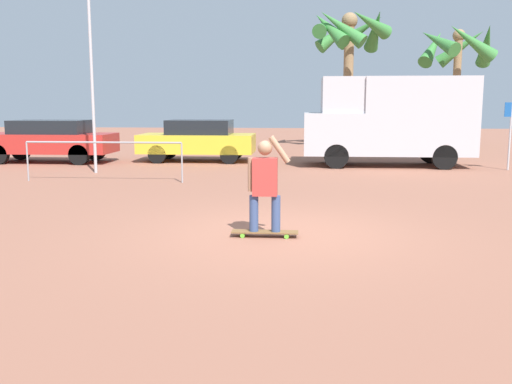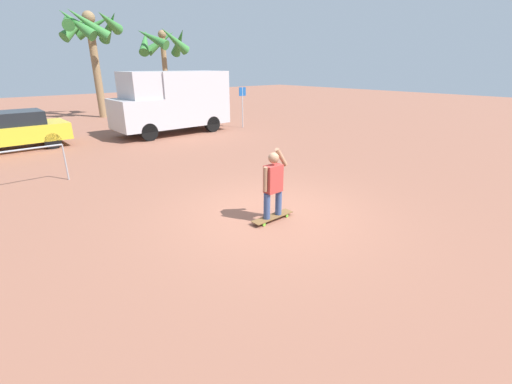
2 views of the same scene
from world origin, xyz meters
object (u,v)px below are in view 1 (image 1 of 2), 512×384
object	(u,v)px
palm_tree_near_van	(458,49)
flagpole	(93,32)
skateboard	(265,232)
parked_car_yellow	(198,140)
parked_car_red	(49,140)
palm_tree_center_background	(348,36)
person_skateboarder	(265,181)
street_sign	(511,126)
camper_van	(391,118)

from	to	relation	value
palm_tree_near_van	flagpole	world-z (taller)	flagpole
skateboard	parked_car_yellow	size ratio (longest dim) A/B	0.26
parked_car_red	flagpole	distance (m)	5.24
parked_car_red	palm_tree_center_background	distance (m)	14.26
parked_car_yellow	person_skateboarder	bearing A→B (deg)	-74.68
person_skateboarder	street_sign	bearing A→B (deg)	54.07
person_skateboarder	palm_tree_center_background	world-z (taller)	palm_tree_center_background
flagpole	street_sign	distance (m)	12.97
parked_car_yellow	palm_tree_center_background	bearing A→B (deg)	50.84
skateboard	parked_car_yellow	bearing A→B (deg)	105.33
person_skateboarder	palm_tree_near_van	xyz separation A→B (m)	(7.91, 19.92, 3.76)
skateboard	parked_car_yellow	distance (m)	12.07
person_skateboarder	palm_tree_near_van	distance (m)	21.76
skateboard	person_skateboarder	size ratio (longest dim) A/B	0.70
palm_tree_near_van	flagpole	distance (m)	18.04
street_sign	palm_tree_near_van	bearing A→B (deg)	85.01
palm_tree_center_background	palm_tree_near_van	bearing A→B (deg)	12.36
person_skateboarder	street_sign	distance (m)	11.95
parked_car_red	parked_car_yellow	bearing A→B (deg)	8.67
skateboard	parked_car_red	world-z (taller)	parked_car_red
camper_van	palm_tree_center_background	xyz separation A→B (m)	(-0.85, 8.10, 3.59)
flagpole	street_sign	xyz separation A→B (m)	(12.56, 1.75, -2.75)
parked_car_yellow	palm_tree_near_van	world-z (taller)	palm_tree_near_van
camper_van	flagpole	distance (m)	9.78
skateboard	person_skateboarder	distance (m)	0.81
camper_van	parked_car_yellow	world-z (taller)	camper_van
skateboard	camper_van	xyz separation A→B (m)	(3.48, 10.66, 1.51)
skateboard	street_sign	size ratio (longest dim) A/B	0.50
palm_tree_center_background	camper_van	bearing A→B (deg)	-83.99
skateboard	parked_car_red	xyz separation A→B (m)	(-8.38, 10.83, 0.73)
palm_tree_near_van	palm_tree_center_background	bearing A→B (deg)	-167.64
person_skateboarder	camper_van	bearing A→B (deg)	71.90
camper_van	street_sign	bearing A→B (deg)	-15.72
palm_tree_near_van	street_sign	distance (m)	10.80
palm_tree_center_background	flagpole	world-z (taller)	flagpole
person_skateboarder	street_sign	size ratio (longest dim) A/B	0.71
parked_car_yellow	parked_car_red	distance (m)	5.25
camper_van	palm_tree_center_background	world-z (taller)	palm_tree_center_background
parked_car_yellow	parked_car_red	size ratio (longest dim) A/B	0.89
person_skateboarder	street_sign	xyz separation A→B (m)	(7.01, 9.67, 0.48)
palm_tree_center_background	street_sign	xyz separation A→B (m)	(4.38, -9.10, -3.81)
person_skateboarder	camper_van	size ratio (longest dim) A/B	0.27
palm_tree_near_van	parked_car_red	bearing A→B (deg)	-150.83
parked_car_yellow	camper_van	bearing A→B (deg)	-8.20
person_skateboarder	street_sign	world-z (taller)	street_sign
parked_car_red	palm_tree_near_van	size ratio (longest dim) A/B	0.78
parked_car_yellow	street_sign	world-z (taller)	street_sign
palm_tree_center_background	parked_car_red	bearing A→B (deg)	-144.22
palm_tree_near_van	street_sign	xyz separation A→B (m)	(-0.90, -10.25, -3.28)
skateboard	palm_tree_near_van	size ratio (longest dim) A/B	0.18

